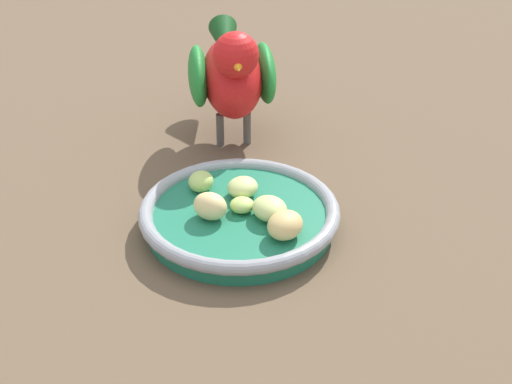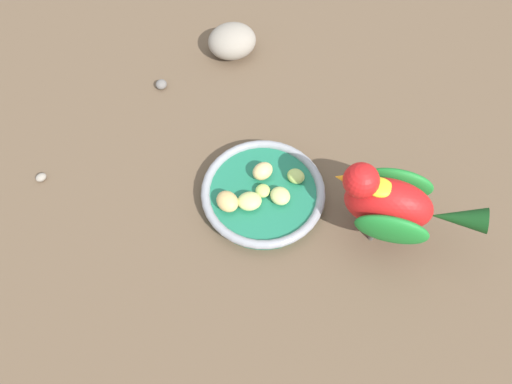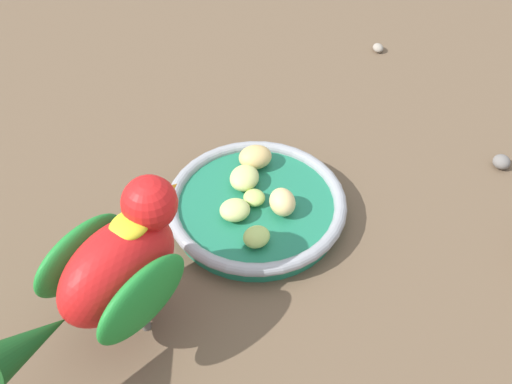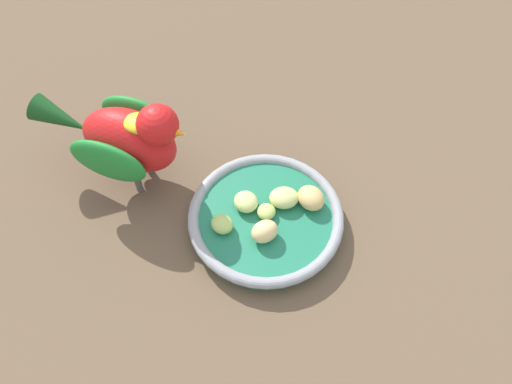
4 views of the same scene
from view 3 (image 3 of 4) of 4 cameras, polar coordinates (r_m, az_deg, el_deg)
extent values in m
plane|color=brown|center=(0.76, 1.07, -1.13)|extent=(4.00, 4.00, 0.00)
cylinder|color=#1E7251|center=(0.74, 0.01, -1.50)|extent=(0.18, 0.18, 0.02)
torus|color=#93969B|center=(0.74, 0.01, -0.95)|extent=(0.20, 0.20, 0.01)
ellipsoid|color=#E5C67F|center=(0.72, 2.12, -0.91)|extent=(0.03, 0.04, 0.03)
ellipsoid|color=#C6D17A|center=(0.72, -1.81, -1.54)|extent=(0.04, 0.04, 0.02)
ellipsoid|color=#B2CC66|center=(0.73, -0.15, -0.48)|extent=(0.03, 0.03, 0.01)
ellipsoid|color=tan|center=(0.77, -0.07, 2.98)|extent=(0.04, 0.04, 0.02)
ellipsoid|color=#C6D17A|center=(0.75, -0.99, 1.21)|extent=(0.05, 0.05, 0.02)
ellipsoid|color=#B2CC66|center=(0.69, 0.04, -3.83)|extent=(0.03, 0.03, 0.02)
cylinder|color=#59544C|center=(0.67, -11.45, -8.85)|extent=(0.01, 0.01, 0.04)
cylinder|color=#59544C|center=(0.65, -9.47, -10.30)|extent=(0.01, 0.01, 0.04)
ellipsoid|color=red|center=(0.61, -11.64, -6.46)|extent=(0.14, 0.12, 0.09)
ellipsoid|color=#1E7F2D|center=(0.63, -14.71, -5.19)|extent=(0.10, 0.07, 0.06)
ellipsoid|color=#1E7F2D|center=(0.59, -9.62, -8.91)|extent=(0.10, 0.07, 0.06)
cone|color=#144719|center=(0.58, -18.67, -11.99)|extent=(0.09, 0.07, 0.05)
sphere|color=red|center=(0.59, -9.03, -0.94)|extent=(0.07, 0.07, 0.05)
cone|color=orange|center=(0.61, -7.43, 0.11)|extent=(0.03, 0.03, 0.02)
ellipsoid|color=yellow|center=(0.59, -10.66, -2.78)|extent=(0.05, 0.05, 0.01)
ellipsoid|color=slate|center=(0.85, 20.12, 2.42)|extent=(0.02, 0.02, 0.02)
ellipsoid|color=gray|center=(1.01, 10.32, 11.95)|extent=(0.02, 0.02, 0.01)
camera|label=1|loc=(1.07, 29.38, 34.69)|focal=53.82mm
camera|label=2|loc=(0.77, -43.69, 48.33)|focal=34.13mm
camera|label=4|loc=(0.50, 49.47, 34.42)|focal=34.99mm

